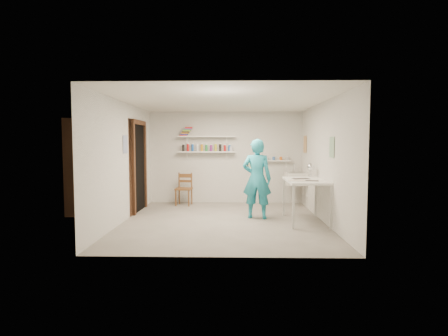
{
  "coord_description": "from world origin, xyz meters",
  "views": [
    {
      "loc": [
        0.18,
        -6.96,
        1.56
      ],
      "look_at": [
        0.0,
        0.4,
        1.05
      ],
      "focal_mm": 28.0,
      "sensor_mm": 36.0,
      "label": 1
    }
  ],
  "objects_px": {
    "wooden_chair": "(184,189)",
    "desk_lamp": "(311,167)",
    "wall_clock": "(254,165)",
    "belfast_sink": "(296,179)",
    "man": "(257,179)",
    "work_table": "(306,201)"
  },
  "relations": [
    {
      "from": "wooden_chair",
      "to": "man",
      "type": "bearing_deg",
      "value": -33.68
    },
    {
      "from": "wall_clock",
      "to": "desk_lamp",
      "type": "bearing_deg",
      "value": 9.97
    },
    {
      "from": "belfast_sink",
      "to": "wall_clock",
      "type": "distance_m",
      "value": 1.67
    },
    {
      "from": "belfast_sink",
      "to": "wall_clock",
      "type": "relative_size",
      "value": 2.01
    },
    {
      "from": "wooden_chair",
      "to": "desk_lamp",
      "type": "bearing_deg",
      "value": -17.39
    },
    {
      "from": "belfast_sink",
      "to": "wooden_chair",
      "type": "xyz_separation_m",
      "value": [
        -2.8,
        0.1,
        -0.28
      ]
    },
    {
      "from": "wall_clock",
      "to": "wooden_chair",
      "type": "bearing_deg",
      "value": 154.51
    },
    {
      "from": "wooden_chair",
      "to": "work_table",
      "type": "height_order",
      "value": "work_table"
    },
    {
      "from": "man",
      "to": "wall_clock",
      "type": "height_order",
      "value": "man"
    },
    {
      "from": "wooden_chair",
      "to": "desk_lamp",
      "type": "height_order",
      "value": "desk_lamp"
    },
    {
      "from": "wall_clock",
      "to": "wooden_chair",
      "type": "xyz_separation_m",
      "value": [
        -1.7,
        1.28,
        -0.69
      ]
    },
    {
      "from": "man",
      "to": "work_table",
      "type": "bearing_deg",
      "value": 172.52
    },
    {
      "from": "belfast_sink",
      "to": "man",
      "type": "relative_size",
      "value": 0.36
    },
    {
      "from": "work_table",
      "to": "desk_lamp",
      "type": "bearing_deg",
      "value": 67.58
    },
    {
      "from": "desk_lamp",
      "to": "wooden_chair",
      "type": "bearing_deg",
      "value": 155.6
    },
    {
      "from": "belfast_sink",
      "to": "man",
      "type": "bearing_deg",
      "value": -127.24
    },
    {
      "from": "man",
      "to": "wooden_chair",
      "type": "height_order",
      "value": "man"
    },
    {
      "from": "work_table",
      "to": "desk_lamp",
      "type": "xyz_separation_m",
      "value": [
        0.21,
        0.51,
        0.65
      ]
    },
    {
      "from": "man",
      "to": "desk_lamp",
      "type": "height_order",
      "value": "man"
    },
    {
      "from": "wall_clock",
      "to": "man",
      "type": "bearing_deg",
      "value": -66.85
    },
    {
      "from": "wall_clock",
      "to": "work_table",
      "type": "bearing_deg",
      "value": -17.09
    },
    {
      "from": "wall_clock",
      "to": "wooden_chair",
      "type": "distance_m",
      "value": 2.24
    }
  ]
}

